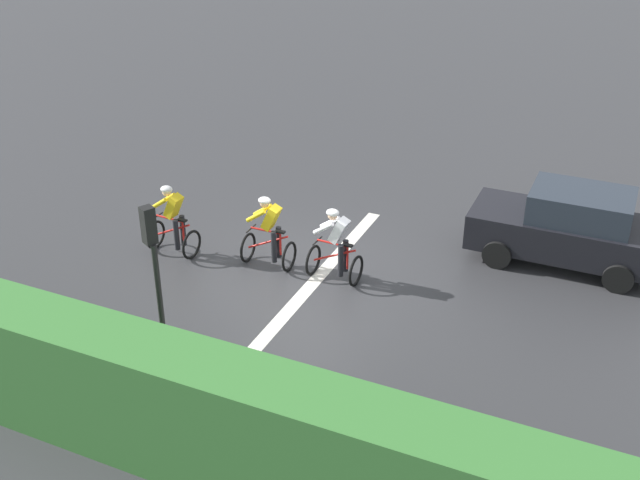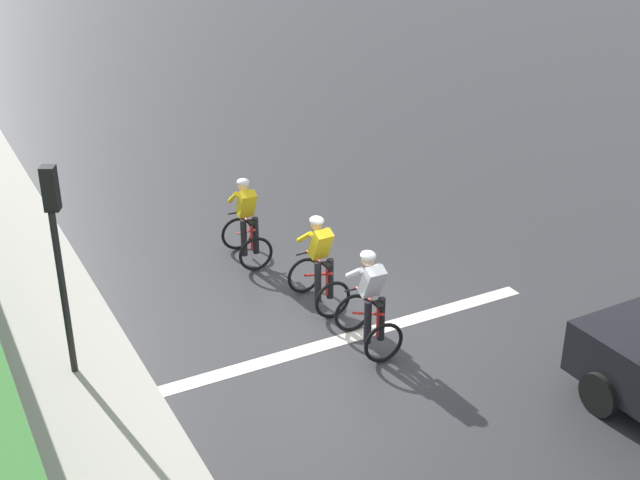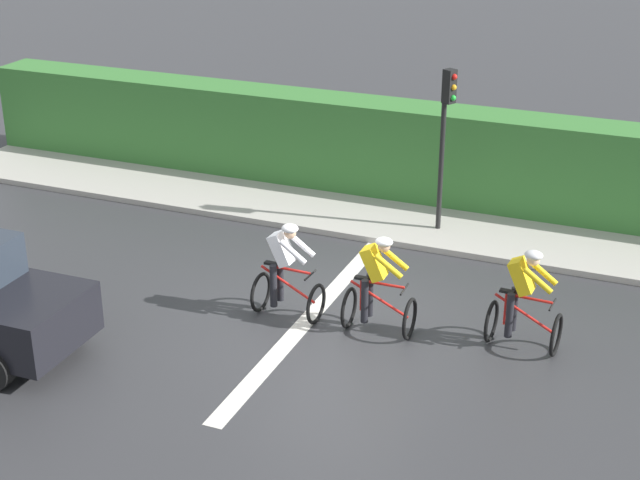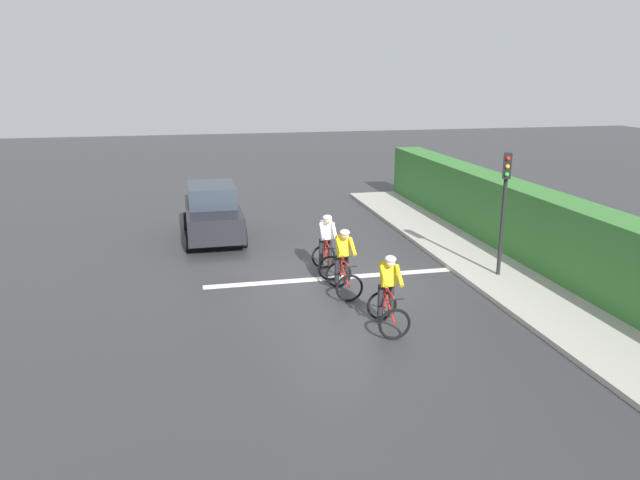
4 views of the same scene
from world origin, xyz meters
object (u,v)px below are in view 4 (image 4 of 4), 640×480
(cyclist_second, at_px, (343,263))
(traffic_light_near_crossing, at_px, (505,197))
(cyclist_mid, at_px, (327,246))
(car_black, at_px, (213,212))
(cyclist_lead, at_px, (388,294))

(cyclist_second, height_order, traffic_light_near_crossing, traffic_light_near_crossing)
(cyclist_mid, bearing_deg, car_black, -56.93)
(cyclist_second, bearing_deg, traffic_light_near_crossing, -178.01)
(cyclist_lead, relative_size, traffic_light_near_crossing, 0.50)
(cyclist_lead, bearing_deg, car_black, -68.09)
(cyclist_second, relative_size, traffic_light_near_crossing, 0.50)
(traffic_light_near_crossing, bearing_deg, car_black, -38.84)
(cyclist_lead, bearing_deg, cyclist_second, -80.14)
(cyclist_lead, height_order, cyclist_second, same)
(cyclist_lead, distance_m, cyclist_second, 2.27)
(car_black, bearing_deg, cyclist_second, 116.05)
(cyclist_lead, xyz_separation_m, traffic_light_near_crossing, (-3.87, -2.38, 1.43))
(cyclist_second, xyz_separation_m, traffic_light_near_crossing, (-4.26, -0.15, 1.43))
(cyclist_lead, distance_m, car_black, 8.76)
(cyclist_mid, relative_size, car_black, 0.40)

